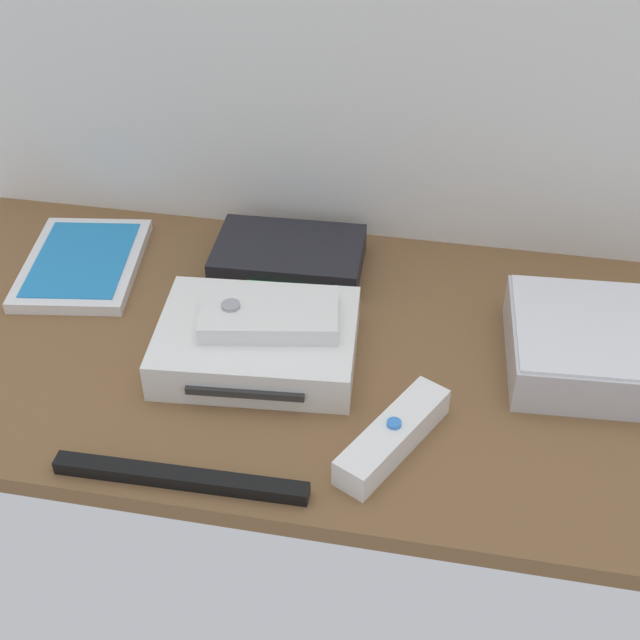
% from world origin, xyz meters
% --- Properties ---
extents(ground_plane, '(1.00, 0.48, 0.02)m').
position_xyz_m(ground_plane, '(0.00, 0.00, -0.01)').
color(ground_plane, brown).
rests_on(ground_plane, ground).
extents(game_console, '(0.22, 0.18, 0.04)m').
position_xyz_m(game_console, '(-0.06, -0.03, 0.02)').
color(game_console, white).
rests_on(game_console, ground_plane).
extents(mini_computer, '(0.18, 0.18, 0.05)m').
position_xyz_m(mini_computer, '(0.29, 0.03, 0.03)').
color(mini_computer, silver).
rests_on(mini_computer, ground_plane).
extents(game_case, '(0.16, 0.21, 0.02)m').
position_xyz_m(game_case, '(-0.32, 0.10, 0.01)').
color(game_case, white).
rests_on(game_case, ground_plane).
extents(network_router, '(0.19, 0.13, 0.03)m').
position_xyz_m(network_router, '(-0.07, 0.15, 0.02)').
color(network_router, black).
rests_on(network_router, ground_plane).
extents(remote_wand, '(0.10, 0.15, 0.03)m').
position_xyz_m(remote_wand, '(0.10, -0.13, 0.02)').
color(remote_wand, white).
rests_on(remote_wand, ground_plane).
extents(remote_classic_pad, '(0.16, 0.10, 0.02)m').
position_xyz_m(remote_classic_pad, '(-0.05, -0.02, 0.05)').
color(remote_classic_pad, white).
rests_on(remote_classic_pad, game_console).
extents(sensor_bar, '(0.24, 0.02, 0.01)m').
position_xyz_m(sensor_bar, '(-0.09, -0.21, 0.01)').
color(sensor_bar, black).
rests_on(sensor_bar, ground_plane).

